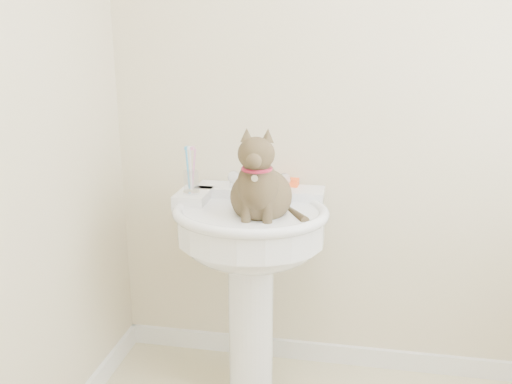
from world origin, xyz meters
The scene contains 7 objects.
wall_back centered at (0.00, 1.10, 1.25)m, with size 2.20×0.00×2.50m, color beige, non-canonical shape.
baseboard_back centered at (0.00, 1.09, 0.04)m, with size 2.20×0.02×0.09m, color white.
pedestal_sink centered at (-0.45, 0.81, 0.67)m, with size 0.62×0.61×0.85m.
faucet centered at (-0.45, 0.96, 0.89)m, with size 0.28×0.12×0.14m.
soap_bar centered at (-0.33, 1.05, 0.87)m, with size 0.09×0.06×0.03m, color #FD521A.
toothbrush_cup centered at (-0.70, 0.86, 0.90)m, with size 0.07×0.07×0.18m.
cat centered at (-0.40, 0.75, 0.91)m, with size 0.25×0.32×0.47m.
Camera 1 is at (-0.06, -1.14, 1.45)m, focal length 38.00 mm.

